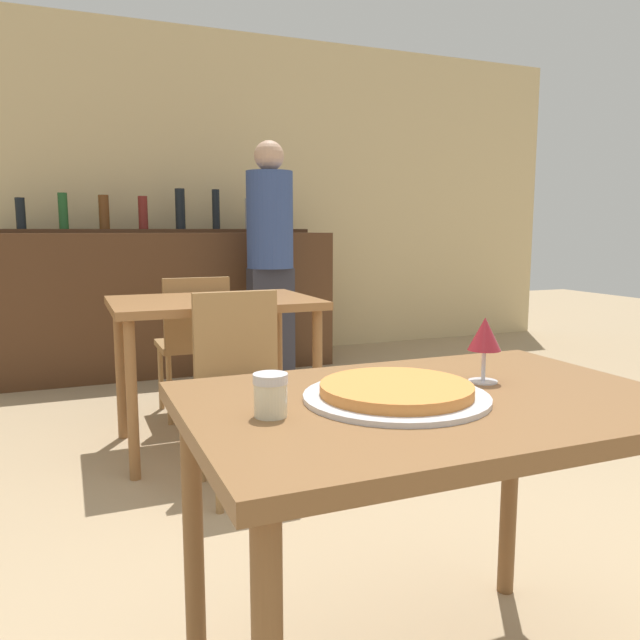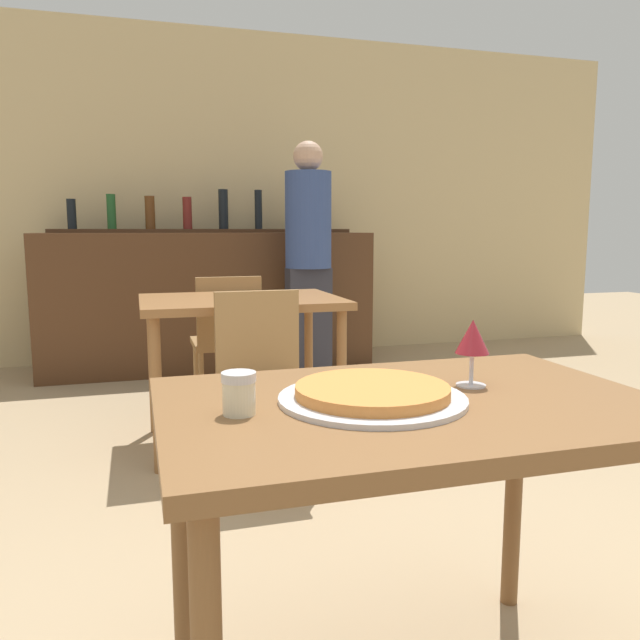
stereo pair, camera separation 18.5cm
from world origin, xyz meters
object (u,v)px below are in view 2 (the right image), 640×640
at_px(cheese_shaker, 239,393).
at_px(person_standing, 308,252).
at_px(pizza_tray, 372,394).
at_px(wine_glass, 473,339).
at_px(chair_far_side_front, 262,374).
at_px(chair_far_side_back, 227,335).

xyz_separation_m(cheese_shaker, person_standing, (1.04, 3.25, 0.16)).
xyz_separation_m(pizza_tray, cheese_shaker, (-0.29, -0.01, 0.03)).
height_order(pizza_tray, cheese_shaker, cheese_shaker).
distance_m(pizza_tray, wine_glass, 0.30).
relative_size(chair_far_side_front, pizza_tray, 2.09).
xyz_separation_m(pizza_tray, wine_glass, (0.27, 0.06, 0.10)).
bearing_deg(chair_far_side_front, wine_glass, -80.19).
height_order(chair_far_side_front, pizza_tray, chair_far_side_front).
bearing_deg(person_standing, pizza_tray, -103.09).
relative_size(cheese_shaker, person_standing, 0.05).
relative_size(pizza_tray, wine_glass, 2.56).
xyz_separation_m(chair_far_side_back, pizza_tray, (-0.04, -2.50, 0.28)).
bearing_deg(pizza_tray, person_standing, 76.91).
distance_m(chair_far_side_back, wine_glass, 2.48).
distance_m(chair_far_side_front, person_standing, 2.01).
xyz_separation_m(pizza_tray, person_standing, (0.75, 3.24, 0.19)).
bearing_deg(wine_glass, chair_far_side_front, 99.81).
distance_m(pizza_tray, cheese_shaker, 0.29).
bearing_deg(person_standing, cheese_shaker, -107.78).
relative_size(pizza_tray, cheese_shaker, 4.71).
bearing_deg(wine_glass, person_standing, 81.42).
height_order(chair_far_side_front, cheese_shaker, chair_far_side_front).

